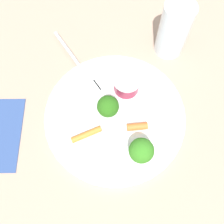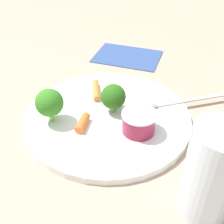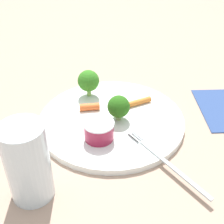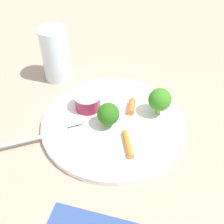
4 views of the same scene
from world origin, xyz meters
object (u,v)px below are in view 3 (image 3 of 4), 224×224
(sauce_cup, at_px, (99,130))
(broccoli_floret_0, at_px, (90,80))
(carrot_stick_1, at_px, (138,102))
(fork, at_px, (165,162))
(carrot_stick_0, at_px, (90,107))
(plate, at_px, (111,120))
(broccoli_floret_1, at_px, (119,107))
(drinking_glass, at_px, (28,163))

(sauce_cup, distance_m, broccoli_floret_0, 0.14)
(carrot_stick_1, bearing_deg, sauce_cup, -66.38)
(fork, bearing_deg, carrot_stick_0, -169.27)
(plate, bearing_deg, broccoli_floret_1, 39.94)
(drinking_glass, bearing_deg, sauce_cup, 108.99)
(broccoli_floret_0, height_order, carrot_stick_1, broccoli_floret_0)
(fork, relative_size, drinking_glass, 1.47)
(carrot_stick_0, height_order, drinking_glass, drinking_glass)
(carrot_stick_0, bearing_deg, carrot_stick_1, 69.99)
(sauce_cup, xyz_separation_m, broccoli_floret_0, (-0.13, 0.05, 0.02))
(broccoli_floret_0, bearing_deg, drinking_glass, -46.57)
(sauce_cup, distance_m, carrot_stick_1, 0.13)
(carrot_stick_1, bearing_deg, drinking_glass, -68.84)
(plate, relative_size, broccoli_floret_0, 4.79)
(broccoli_floret_1, bearing_deg, carrot_stick_1, 110.31)
(carrot_stick_0, height_order, carrot_stick_1, carrot_stick_0)
(fork, bearing_deg, drinking_glass, -106.71)
(broccoli_floret_1, bearing_deg, drinking_glass, -68.59)
(drinking_glass, bearing_deg, fork, 73.29)
(carrot_stick_1, relative_size, fork, 0.33)
(sauce_cup, xyz_separation_m, fork, (0.11, 0.06, -0.02))
(plate, height_order, fork, fork)
(carrot_stick_0, relative_size, carrot_stick_1, 0.66)
(broccoli_floret_0, height_order, carrot_stick_0, broccoli_floret_0)
(sauce_cup, height_order, broccoli_floret_0, broccoli_floret_0)
(plate, xyz_separation_m, carrot_stick_1, (-0.01, 0.07, 0.01))
(broccoli_floret_0, distance_m, carrot_stick_0, 0.06)
(plate, distance_m, carrot_stick_1, 0.07)
(sauce_cup, distance_m, drinking_glass, 0.15)
(broccoli_floret_0, height_order, drinking_glass, drinking_glass)
(sauce_cup, distance_m, broccoli_floret_1, 0.07)
(sauce_cup, distance_m, fork, 0.12)
(broccoli_floret_1, bearing_deg, fork, 1.48)
(broccoli_floret_0, bearing_deg, carrot_stick_0, -29.76)
(carrot_stick_0, height_order, fork, carrot_stick_0)
(sauce_cup, relative_size, fork, 0.30)
(plate, height_order, drinking_glass, drinking_glass)
(carrot_stick_1, height_order, drinking_glass, drinking_glass)
(broccoli_floret_1, relative_size, drinking_glass, 0.41)
(fork, bearing_deg, broccoli_floret_1, -178.52)
(carrot_stick_0, xyz_separation_m, fork, (0.19, 0.04, -0.01))
(plate, xyz_separation_m, broccoli_floret_0, (-0.09, 0.00, 0.04))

